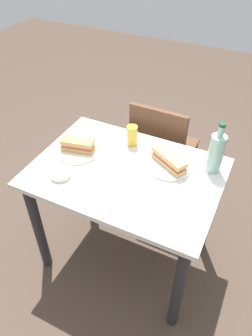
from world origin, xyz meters
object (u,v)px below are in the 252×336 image
object	(u,v)px
water_bottle	(216,153)
beer_glass	(132,136)
baguette_sandwich_near	(78,145)
knife_far	(175,160)
chair_far	(160,150)
dining_table	(126,189)
baguette_sandwich_far	(169,160)
olive_bowl	(60,174)
knife_near	(79,143)
plate_far	(168,166)
plate_near	(78,151)

from	to	relation	value
water_bottle	beer_glass	bearing A→B (deg)	178.05
baguette_sandwich_near	knife_far	bearing A→B (deg)	16.27
chair_far	water_bottle	size ratio (longest dim) A/B	3.02
dining_table	baguette_sandwich_far	distance (m)	0.30
baguette_sandwich_far	beer_glass	bearing A→B (deg)	159.78
dining_table	olive_bowl	world-z (taller)	olive_bowl
water_bottle	beer_glass	xyz separation A→B (m)	(-0.48, 0.02, -0.05)
dining_table	beer_glass	size ratio (longest dim) A/B	8.04
knife_near	beer_glass	bearing A→B (deg)	28.97
knife_near	plate_far	distance (m)	0.53
knife_far	water_bottle	xyz separation A→B (m)	(0.20, 0.03, 0.10)
dining_table	chair_far	bearing A→B (deg)	90.17
plate_near	beer_glass	size ratio (longest dim) A/B	1.96
dining_table	water_bottle	bearing A→B (deg)	27.22
dining_table	baguette_sandwich_near	distance (m)	0.37
chair_far	plate_near	xyz separation A→B (m)	(-0.31, -0.52, 0.25)
water_bottle	olive_bowl	size ratio (longest dim) A/B	2.75
baguette_sandwich_near	water_bottle	distance (m)	0.75
baguette_sandwich_near	knife_near	bearing A→B (deg)	114.43
plate_near	olive_bowl	world-z (taller)	olive_bowl
chair_far	water_bottle	world-z (taller)	water_bottle
plate_near	plate_far	world-z (taller)	same
baguette_sandwich_near	chair_far	bearing A→B (deg)	59.09
plate_near	beer_glass	distance (m)	0.32
dining_table	knife_near	size ratio (longest dim) A/B	5.59
knife_near	olive_bowl	xyz separation A→B (m)	(0.05, -0.27, -0.00)
plate_far	beer_glass	distance (m)	0.28
knife_near	knife_far	distance (m)	0.55
plate_far	water_bottle	xyz separation A→B (m)	(0.22, 0.08, 0.11)
water_bottle	baguette_sandwich_near	bearing A→B (deg)	-165.87
knife_far	olive_bowl	world-z (taller)	olive_bowl
baguette_sandwich_near	olive_bowl	world-z (taller)	baguette_sandwich_near
baguette_sandwich_far	olive_bowl	size ratio (longest dim) A/B	2.10
baguette_sandwich_near	plate_far	distance (m)	0.52
plate_near	knife_far	bearing A→B (deg)	16.27
baguette_sandwich_near	knife_near	size ratio (longest dim) A/B	1.09
olive_bowl	baguette_sandwich_far	bearing A→B (deg)	33.63
dining_table	chair_far	size ratio (longest dim) A/B	1.13
plate_far	olive_bowl	world-z (taller)	olive_bowl
chair_far	baguette_sandwich_near	distance (m)	0.67
chair_far	olive_bowl	world-z (taller)	chair_far
baguette_sandwich_near	water_bottle	bearing A→B (deg)	14.13
beer_glass	chair_far	bearing A→B (deg)	77.90
plate_near	baguette_sandwich_far	distance (m)	0.52
dining_table	plate_far	bearing A→B (deg)	34.22
water_bottle	chair_far	bearing A→B (deg)	140.19
baguette_sandwich_far	knife_near	bearing A→B (deg)	-174.48
olive_bowl	chair_far	bearing A→B (deg)	68.92
baguette_sandwich_near	knife_far	distance (m)	0.54
baguette_sandwich_near	water_bottle	world-z (taller)	water_bottle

